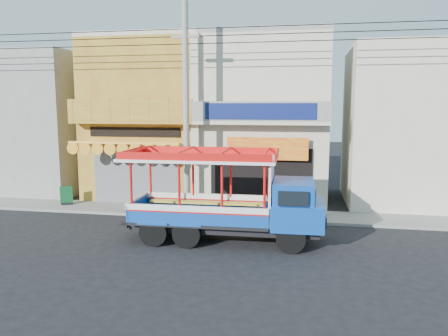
# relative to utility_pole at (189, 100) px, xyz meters

# --- Properties ---
(ground) EXTENTS (90.00, 90.00, 0.00)m
(ground) POSITION_rel_utility_pole_xyz_m (0.85, -3.30, -5.03)
(ground) COLOR black
(ground) RESTS_ON ground
(sidewalk) EXTENTS (30.00, 2.00, 0.12)m
(sidewalk) POSITION_rel_utility_pole_xyz_m (0.85, 0.70, -4.97)
(sidewalk) COLOR slate
(sidewalk) RESTS_ON ground
(shophouse_left) EXTENTS (6.00, 7.50, 8.24)m
(shophouse_left) POSITION_rel_utility_pole_xyz_m (-3.15, 4.66, -0.92)
(shophouse_left) COLOR #A26224
(shophouse_left) RESTS_ON ground
(shophouse_right) EXTENTS (6.00, 6.75, 8.24)m
(shophouse_right) POSITION_rel_utility_pole_xyz_m (2.85, 4.66, -0.93)
(shophouse_right) COLOR beige
(shophouse_right) RESTS_ON ground
(party_pilaster) EXTENTS (0.35, 0.30, 8.00)m
(party_pilaster) POSITION_rel_utility_pole_xyz_m (-0.15, 1.55, -1.03)
(party_pilaster) COLOR beige
(party_pilaster) RESTS_ON ground
(filler_building_left) EXTENTS (6.00, 6.00, 7.60)m
(filler_building_left) POSITION_rel_utility_pole_xyz_m (-10.15, 4.70, -1.23)
(filler_building_left) COLOR gray
(filler_building_left) RESTS_ON ground
(filler_building_right) EXTENTS (6.00, 6.00, 7.60)m
(filler_building_right) POSITION_rel_utility_pole_xyz_m (9.85, 4.70, -1.23)
(filler_building_right) COLOR beige
(filler_building_right) RESTS_ON ground
(utility_pole) EXTENTS (28.00, 0.26, 9.00)m
(utility_pole) POSITION_rel_utility_pole_xyz_m (0.00, 0.00, 0.00)
(utility_pole) COLOR gray
(utility_pole) RESTS_ON ground
(songthaew_truck) EXTENTS (7.04, 2.50, 3.26)m
(songthaew_truck) POSITION_rel_utility_pole_xyz_m (2.54, -3.05, -3.46)
(songthaew_truck) COLOR black
(songthaew_truck) RESTS_ON ground
(green_sign) EXTENTS (0.56, 0.42, 0.89)m
(green_sign) POSITION_rel_utility_pole_xyz_m (-6.30, 0.77, -4.54)
(green_sign) COLOR black
(green_sign) RESTS_ON sidewalk
(potted_plant_a) EXTENTS (1.01, 0.94, 0.90)m
(potted_plant_a) POSITION_rel_utility_pole_xyz_m (1.66, 0.58, -4.46)
(potted_plant_a) COLOR #1B5F1D
(potted_plant_a) RESTS_ON sidewalk
(potted_plant_b) EXTENTS (0.70, 0.66, 1.01)m
(potted_plant_b) POSITION_rel_utility_pole_xyz_m (3.47, 0.84, -4.41)
(potted_plant_b) COLOR #1B5F1D
(potted_plant_b) RESTS_ON sidewalk
(potted_plant_c) EXTENTS (0.52, 0.52, 0.86)m
(potted_plant_c) POSITION_rel_utility_pole_xyz_m (3.81, 1.30, -4.48)
(potted_plant_c) COLOR #1B5F1D
(potted_plant_c) RESTS_ON sidewalk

